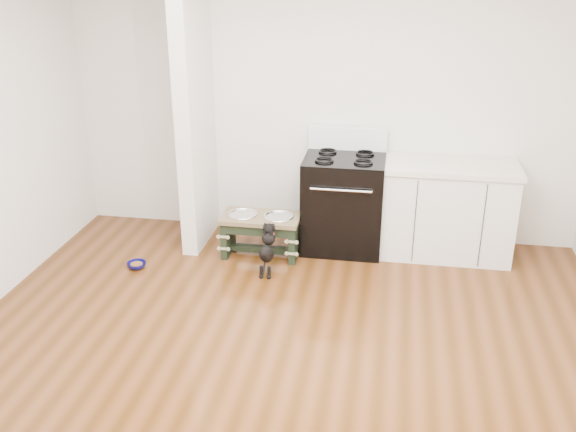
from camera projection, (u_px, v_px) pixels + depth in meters
The scene contains 8 objects.
ground at pixel (278, 374), 4.46m from camera, with size 5.00×5.00×0.00m, color #44250C.
room_shell at pixel (276, 151), 3.83m from camera, with size 5.00×5.00×5.00m.
partition_wall at pixel (195, 108), 6.03m from camera, with size 0.15×0.80×2.70m, color silver.
oven_range at pixel (343, 201), 6.20m from camera, with size 0.76×0.69×1.14m.
cabinet_run at pixel (447, 209), 6.07m from camera, with size 1.24×0.64×0.91m.
dog_feeder at pixel (261, 227), 6.09m from camera, with size 0.74×0.40×0.42m.
puppy at pixel (267, 248), 5.77m from camera, with size 0.13×0.38×0.45m.
floor_bowl at pixel (137, 265), 5.94m from camera, with size 0.23×0.23×0.05m.
Camera 1 is at (0.69, -3.62, 2.74)m, focal length 40.00 mm.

